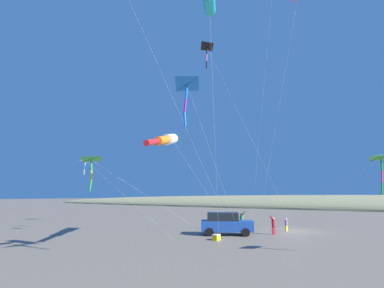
{
  "coord_description": "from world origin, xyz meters",
  "views": [
    {
      "loc": [
        27.97,
        6.65,
        3.26
      ],
      "look_at": [
        12.73,
        -3.13,
        6.63
      ],
      "focal_mm": 25.98,
      "sensor_mm": 36.0,
      "label": 1
    }
  ],
  "objects_px": {
    "kite_delta_blue_topmost": "(380,158)",
    "kite_delta_purple_drifting": "(207,47)",
    "parked_car": "(226,223)",
    "kite_delta_rainbow_low_near": "(186,85)",
    "kite_delta_red_high_left": "(86,161)",
    "cooler_box": "(216,237)",
    "kite_delta_orange_high_right": "(91,159)",
    "person_child_grey_jacket": "(286,224)",
    "person_adult_flyer": "(242,220)",
    "person_child_green_jacket": "(273,224)",
    "kite_windsock_long_streamer_right": "(166,140)"
  },
  "relations": [
    {
      "from": "kite_windsock_long_streamer_right",
      "to": "kite_delta_orange_high_right",
      "type": "xyz_separation_m",
      "value": [
        6.4,
        -0.68,
        -2.22
      ]
    },
    {
      "from": "person_adult_flyer",
      "to": "kite_delta_purple_drifting",
      "type": "xyz_separation_m",
      "value": [
        0.86,
        -3.1,
        18.34
      ]
    },
    {
      "from": "kite_delta_red_high_left",
      "to": "kite_delta_blue_topmost",
      "type": "bearing_deg",
      "value": 96.74
    },
    {
      "from": "person_adult_flyer",
      "to": "person_child_green_jacket",
      "type": "distance_m",
      "value": 3.3
    },
    {
      "from": "parked_car",
      "to": "kite_delta_blue_topmost",
      "type": "relative_size",
      "value": 0.5
    },
    {
      "from": "kite_delta_purple_drifting",
      "to": "kite_delta_red_high_left",
      "type": "bearing_deg",
      "value": -43.23
    },
    {
      "from": "kite_delta_blue_topmost",
      "to": "kite_delta_purple_drifting",
      "type": "relative_size",
      "value": 0.48
    },
    {
      "from": "person_child_grey_jacket",
      "to": "kite_windsock_long_streamer_right",
      "type": "bearing_deg",
      "value": -31.79
    },
    {
      "from": "kite_delta_red_high_left",
      "to": "cooler_box",
      "type": "bearing_deg",
      "value": 105.58
    },
    {
      "from": "cooler_box",
      "to": "kite_delta_orange_high_right",
      "type": "xyz_separation_m",
      "value": [
        8.41,
        -4.0,
        5.21
      ]
    },
    {
      "from": "cooler_box",
      "to": "kite_delta_rainbow_low_near",
      "type": "xyz_separation_m",
      "value": [
        7.81,
        2.52,
        8.75
      ]
    },
    {
      "from": "kite_delta_rainbow_low_near",
      "to": "parked_car",
      "type": "bearing_deg",
      "value": -163.67
    },
    {
      "from": "parked_car",
      "to": "kite_windsock_long_streamer_right",
      "type": "bearing_deg",
      "value": -28.42
    },
    {
      "from": "kite_windsock_long_streamer_right",
      "to": "kite_delta_purple_drifting",
      "type": "distance_m",
      "value": 13.76
    },
    {
      "from": "person_child_green_jacket",
      "to": "kite_delta_purple_drifting",
      "type": "height_order",
      "value": "kite_delta_purple_drifting"
    },
    {
      "from": "parked_car",
      "to": "kite_delta_purple_drifting",
      "type": "xyz_separation_m",
      "value": [
        -2.31,
        -2.96,
        18.37
      ]
    },
    {
      "from": "parked_car",
      "to": "cooler_box",
      "type": "height_order",
      "value": "parked_car"
    },
    {
      "from": "kite_delta_blue_topmost",
      "to": "kite_delta_orange_high_right",
      "type": "relative_size",
      "value": 0.78
    },
    {
      "from": "parked_car",
      "to": "kite_delta_blue_topmost",
      "type": "height_order",
      "value": "kite_delta_blue_topmost"
    },
    {
      "from": "parked_car",
      "to": "kite_delta_purple_drifting",
      "type": "distance_m",
      "value": 18.75
    },
    {
      "from": "person_adult_flyer",
      "to": "person_child_grey_jacket",
      "type": "height_order",
      "value": "person_adult_flyer"
    },
    {
      "from": "person_child_grey_jacket",
      "to": "kite_windsock_long_streamer_right",
      "type": "xyz_separation_m",
      "value": [
        10.27,
        -6.37,
        6.97
      ]
    },
    {
      "from": "person_child_green_jacket",
      "to": "person_child_grey_jacket",
      "type": "bearing_deg",
      "value": 173.49
    },
    {
      "from": "parked_car",
      "to": "person_adult_flyer",
      "type": "relative_size",
      "value": 2.59
    },
    {
      "from": "cooler_box",
      "to": "kite_delta_rainbow_low_near",
      "type": "bearing_deg",
      "value": 17.85
    },
    {
      "from": "person_child_green_jacket",
      "to": "kite_delta_purple_drifting",
      "type": "relative_size",
      "value": 0.08
    },
    {
      "from": "kite_delta_purple_drifting",
      "to": "kite_delta_rainbow_low_near",
      "type": "relative_size",
      "value": 1.58
    },
    {
      "from": "kite_delta_purple_drifting",
      "to": "kite_delta_rainbow_low_near",
      "type": "distance_m",
      "value": 17.77
    },
    {
      "from": "person_adult_flyer",
      "to": "kite_delta_red_high_left",
      "type": "height_order",
      "value": "kite_delta_red_high_left"
    },
    {
      "from": "parked_car",
      "to": "kite_delta_red_high_left",
      "type": "bearing_deg",
      "value": -60.55
    },
    {
      "from": "person_child_grey_jacket",
      "to": "kite_delta_rainbow_low_near",
      "type": "height_order",
      "value": "kite_delta_rainbow_low_near"
    },
    {
      "from": "kite_delta_blue_topmost",
      "to": "kite_delta_rainbow_low_near",
      "type": "relative_size",
      "value": 0.75
    },
    {
      "from": "person_adult_flyer",
      "to": "kite_delta_rainbow_low_near",
      "type": "distance_m",
      "value": 16.33
    },
    {
      "from": "parked_car",
      "to": "kite_delta_orange_high_right",
      "type": "height_order",
      "value": "kite_delta_orange_high_right"
    },
    {
      "from": "person_child_grey_jacket",
      "to": "kite_delta_red_high_left",
      "type": "height_order",
      "value": "kite_delta_red_high_left"
    },
    {
      "from": "person_adult_flyer",
      "to": "kite_delta_red_high_left",
      "type": "relative_size",
      "value": 0.19
    },
    {
      "from": "cooler_box",
      "to": "kite_delta_blue_topmost",
      "type": "xyz_separation_m",
      "value": [
        0.59,
        10.7,
        5.11
      ]
    },
    {
      "from": "cooler_box",
      "to": "person_child_green_jacket",
      "type": "bearing_deg",
      "value": 153.14
    },
    {
      "from": "kite_delta_rainbow_low_near",
      "to": "person_child_grey_jacket",
      "type": "bearing_deg",
      "value": 178.12
    },
    {
      "from": "parked_car",
      "to": "kite_delta_rainbow_low_near",
      "type": "bearing_deg",
      "value": 16.33
    },
    {
      "from": "person_adult_flyer",
      "to": "kite_windsock_long_streamer_right",
      "type": "distance_m",
      "value": 10.89
    },
    {
      "from": "kite_delta_purple_drifting",
      "to": "kite_delta_rainbow_low_near",
      "type": "height_order",
      "value": "kite_delta_purple_drifting"
    },
    {
      "from": "kite_windsock_long_streamer_right",
      "to": "kite_delta_blue_topmost",
      "type": "distance_m",
      "value": 14.29
    },
    {
      "from": "kite_delta_red_high_left",
      "to": "kite_delta_orange_high_right",
      "type": "bearing_deg",
      "value": 55.6
    },
    {
      "from": "kite_delta_blue_topmost",
      "to": "kite_delta_purple_drifting",
      "type": "height_order",
      "value": "kite_delta_purple_drifting"
    },
    {
      "from": "person_adult_flyer",
      "to": "person_child_green_jacket",
      "type": "height_order",
      "value": "person_adult_flyer"
    },
    {
      "from": "cooler_box",
      "to": "person_child_grey_jacket",
      "type": "xyz_separation_m",
      "value": [
        -8.26,
        3.04,
        0.47
      ]
    },
    {
      "from": "person_child_green_jacket",
      "to": "kite_delta_purple_drifting",
      "type": "bearing_deg",
      "value": -89.15
    },
    {
      "from": "person_child_green_jacket",
      "to": "kite_delta_rainbow_low_near",
      "type": "distance_m",
      "value": 15.46
    },
    {
      "from": "kite_delta_blue_topmost",
      "to": "kite_delta_rainbow_low_near",
      "type": "distance_m",
      "value": 11.5
    }
  ]
}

